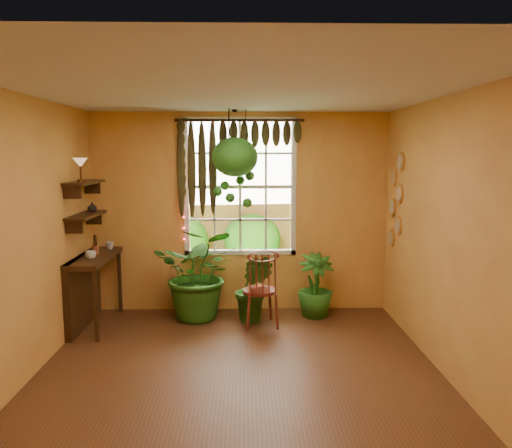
% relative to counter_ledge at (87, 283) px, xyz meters
% --- Properties ---
extents(floor, '(4.50, 4.50, 0.00)m').
position_rel_counter_ledge_xyz_m(floor, '(1.91, -1.60, -0.55)').
color(floor, '#572E18').
rests_on(floor, ground).
extents(ceiling, '(4.50, 4.50, 0.00)m').
position_rel_counter_ledge_xyz_m(ceiling, '(1.91, -1.60, 2.15)').
color(ceiling, silver).
rests_on(ceiling, wall_back).
extents(wall_back, '(4.00, 0.00, 4.00)m').
position_rel_counter_ledge_xyz_m(wall_back, '(1.91, 0.65, 0.80)').
color(wall_back, gold).
rests_on(wall_back, floor).
extents(wall_left, '(0.00, 4.50, 4.50)m').
position_rel_counter_ledge_xyz_m(wall_left, '(-0.09, -1.60, 0.80)').
color(wall_left, gold).
rests_on(wall_left, floor).
extents(wall_right, '(0.00, 4.50, 4.50)m').
position_rel_counter_ledge_xyz_m(wall_right, '(3.91, -1.60, 0.80)').
color(wall_right, gold).
rests_on(wall_right, floor).
extents(window, '(1.52, 0.10, 1.86)m').
position_rel_counter_ledge_xyz_m(window, '(1.91, 0.68, 1.15)').
color(window, white).
rests_on(window, wall_back).
extents(valance_vine, '(1.70, 0.12, 1.10)m').
position_rel_counter_ledge_xyz_m(valance_vine, '(1.82, 0.56, 1.73)').
color(valance_vine, '#311B0D').
rests_on(valance_vine, window).
extents(string_lights, '(0.03, 0.03, 1.54)m').
position_rel_counter_ledge_xyz_m(string_lights, '(1.15, 0.59, 1.20)').
color(string_lights, '#FF2633').
rests_on(string_lights, window).
extents(wall_plates, '(0.04, 0.32, 1.10)m').
position_rel_counter_ledge_xyz_m(wall_plates, '(3.89, 0.19, 1.00)').
color(wall_plates, '#FAEECC').
rests_on(wall_plates, wall_right).
extents(counter_ledge, '(0.40, 1.20, 0.90)m').
position_rel_counter_ledge_xyz_m(counter_ledge, '(0.00, 0.00, 0.00)').
color(counter_ledge, '#311B0D').
rests_on(counter_ledge, floor).
extents(shelf_lower, '(0.25, 0.90, 0.04)m').
position_rel_counter_ledge_xyz_m(shelf_lower, '(0.03, 0.00, 0.85)').
color(shelf_lower, '#311B0D').
rests_on(shelf_lower, wall_left).
extents(shelf_upper, '(0.25, 0.90, 0.04)m').
position_rel_counter_ledge_xyz_m(shelf_upper, '(0.03, 0.00, 1.25)').
color(shelf_upper, '#311B0D').
rests_on(shelf_upper, wall_left).
extents(backyard, '(14.00, 10.00, 12.00)m').
position_rel_counter_ledge_xyz_m(backyard, '(2.15, 5.27, 0.73)').
color(backyard, '#34621C').
rests_on(backyard, ground).
extents(windsor_chair, '(0.50, 0.52, 1.14)m').
position_rel_counter_ledge_xyz_m(windsor_chair, '(2.16, -0.06, -0.22)').
color(windsor_chair, maroon).
rests_on(windsor_chair, floor).
extents(potted_plant_left, '(1.22, 1.09, 1.22)m').
position_rel_counter_ledge_xyz_m(potted_plant_left, '(1.39, 0.25, 0.06)').
color(potted_plant_left, '#214F15').
rests_on(potted_plant_left, floor).
extents(potted_plant_mid, '(0.56, 0.48, 0.88)m').
position_rel_counter_ledge_xyz_m(potted_plant_mid, '(2.08, 0.12, -0.11)').
color(potted_plant_mid, '#214F15').
rests_on(potted_plant_mid, floor).
extents(potted_plant_right, '(0.56, 0.56, 0.84)m').
position_rel_counter_ledge_xyz_m(potted_plant_right, '(2.90, 0.30, -0.13)').
color(potted_plant_right, '#214F15').
rests_on(potted_plant_right, floor).
extents(hanging_basket, '(0.59, 0.59, 1.25)m').
position_rel_counter_ledge_xyz_m(hanging_basket, '(1.85, 0.32, 1.46)').
color(hanging_basket, black).
rests_on(hanging_basket, ceiling).
extents(cup_a, '(0.16, 0.16, 0.10)m').
position_rel_counter_ledge_xyz_m(cup_a, '(0.13, -0.21, 0.40)').
color(cup_a, silver).
rests_on(cup_a, counter_ledge).
extents(cup_b, '(0.12, 0.12, 0.10)m').
position_rel_counter_ledge_xyz_m(cup_b, '(0.19, 0.42, 0.40)').
color(cup_b, beige).
rests_on(cup_b, counter_ledge).
extents(brush_jar, '(0.09, 0.09, 0.32)m').
position_rel_counter_ledge_xyz_m(brush_jar, '(0.11, 0.06, 0.47)').
color(brush_jar, brown).
rests_on(brush_jar, counter_ledge).
extents(shelf_vase, '(0.14, 0.14, 0.12)m').
position_rel_counter_ledge_xyz_m(shelf_vase, '(0.04, 0.24, 0.93)').
color(shelf_vase, '#B2AD99').
rests_on(shelf_vase, shelf_lower).
extents(tiffany_lamp, '(0.17, 0.17, 0.28)m').
position_rel_counter_ledge_xyz_m(tiffany_lamp, '(0.05, -0.17, 1.47)').
color(tiffany_lamp, '#573319').
rests_on(tiffany_lamp, shelf_upper).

